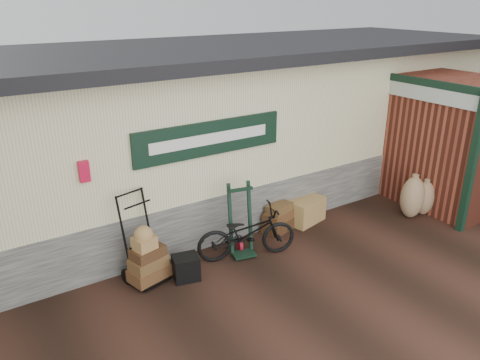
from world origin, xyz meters
The scene contains 11 objects.
ground centered at (0.00, 0.00, 0.00)m, with size 80.00×80.00×0.00m, color black.
station_building centered at (-0.01, 2.74, 1.61)m, with size 14.40×4.10×3.20m.
brick_outbuilding centered at (4.70, 1.19, 1.30)m, with size 1.71×4.51×2.62m.
porter_trolley centered at (-1.68, 0.71, 0.71)m, with size 0.71×0.53×1.42m, color black, non-canonical shape.
green_barrow centered at (0.00, 0.52, 0.62)m, with size 0.45×0.38×1.24m, color black, non-canonical shape.
suitcase_stack centered at (1.01, 0.83, 0.26)m, with size 0.60×0.38×0.53m, color #3C2213, non-canonical shape.
wicker_hamper centered at (1.67, 0.85, 0.24)m, with size 0.72×0.47×0.47m, color #97633C.
black_trunk centered at (-1.13, 0.33, 0.19)m, with size 0.38×0.33×0.38m, color black.
bicycle centered at (0.01, 0.37, 0.48)m, with size 1.66×0.58×0.97m, color black.
burlap_sack_left centered at (3.54, -0.13, 0.42)m, with size 0.52×0.44×0.84m, color #916C4E.
burlap_sack_right centered at (3.85, -0.19, 0.35)m, with size 0.44×0.37×0.70m, color #916C4E.
Camera 1 is at (-3.78, -5.26, 4.06)m, focal length 35.00 mm.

